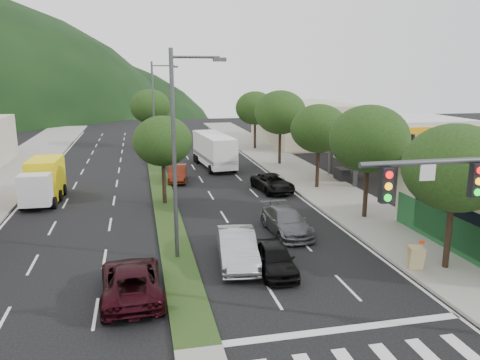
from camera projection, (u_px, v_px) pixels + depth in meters
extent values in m
plane|color=black|center=(199.00, 351.00, 15.34)|extent=(160.00, 160.00, 0.00)
cube|color=gray|center=(301.00, 174.00, 41.74)|extent=(5.00, 90.00, 0.15)
cube|color=#203C16|center=(158.00, 174.00, 41.99)|extent=(1.60, 56.00, 0.12)
cylinder|color=#47494C|center=(451.00, 161.00, 14.10)|extent=(6.00, 0.18, 0.18)
cube|color=black|center=(475.00, 180.00, 14.26)|extent=(0.35, 0.25, 1.05)
cube|color=black|center=(386.00, 185.00, 13.63)|extent=(0.35, 0.25, 1.05)
cube|color=silver|center=(389.00, 121.00, 39.15)|extent=(12.00, 8.00, 0.50)
cube|color=#F9A80D|center=(388.00, 125.00, 39.23)|extent=(12.20, 8.20, 0.50)
cylinder|color=#47494C|center=(356.00, 160.00, 36.53)|extent=(0.36, 0.36, 4.60)
cylinder|color=#47494C|center=(447.00, 156.00, 38.21)|extent=(0.36, 0.36, 4.60)
cylinder|color=#47494C|center=(331.00, 150.00, 41.29)|extent=(0.36, 0.36, 4.60)
cylinder|color=#47494C|center=(412.00, 147.00, 42.97)|extent=(0.36, 0.36, 4.60)
cube|color=black|center=(342.00, 175.00, 39.30)|extent=(0.80, 1.60, 1.10)
cube|color=black|center=(427.00, 171.00, 40.98)|extent=(0.80, 1.60, 1.10)
cube|color=beige|center=(303.00, 123.00, 60.73)|extent=(10.00, 16.00, 5.20)
cylinder|color=black|center=(449.00, 229.00, 21.22)|extent=(0.28, 0.28, 3.64)
ellipsoid|color=black|center=(455.00, 168.00, 20.58)|extent=(4.60, 4.60, 3.91)
cylinder|color=black|center=(366.00, 187.00, 28.82)|extent=(0.28, 0.28, 3.81)
ellipsoid|color=black|center=(369.00, 139.00, 28.15)|extent=(4.80, 4.80, 4.08)
cylinder|color=black|center=(318.00, 164.00, 36.46)|extent=(0.28, 0.28, 3.58)
ellipsoid|color=black|center=(319.00, 128.00, 35.83)|extent=(4.40, 4.40, 3.74)
cylinder|color=black|center=(280.00, 144.00, 45.95)|extent=(0.28, 0.28, 3.92)
ellipsoid|color=black|center=(280.00, 112.00, 45.26)|extent=(5.00, 5.00, 4.25)
cylinder|color=black|center=(255.00, 133.00, 55.49)|extent=(0.28, 0.28, 3.70)
ellipsoid|color=black|center=(255.00, 108.00, 54.84)|extent=(4.60, 4.60, 3.91)
cylinder|color=black|center=(164.00, 179.00, 32.08)|extent=(0.28, 0.28, 3.36)
ellipsoid|color=black|center=(163.00, 141.00, 31.49)|extent=(4.00, 4.00, 3.40)
cylinder|color=black|center=(151.00, 131.00, 56.78)|extent=(0.28, 0.28, 3.81)
ellipsoid|color=black|center=(150.00, 106.00, 56.12)|extent=(4.80, 4.80, 4.08)
cylinder|color=#47494C|center=(174.00, 158.00, 21.84)|extent=(0.20, 0.20, 10.00)
cylinder|color=#47494C|center=(196.00, 57.00, 21.05)|extent=(2.20, 0.12, 0.12)
cube|color=#47494C|center=(220.00, 60.00, 21.30)|extent=(0.60, 0.25, 0.18)
cylinder|color=#47494C|center=(154.00, 114.00, 45.65)|extent=(0.20, 0.20, 10.00)
cylinder|color=#47494C|center=(163.00, 66.00, 44.85)|extent=(2.20, 0.12, 0.12)
cube|color=#47494C|center=(175.00, 67.00, 45.10)|extent=(0.60, 0.25, 0.18)
imported|color=#95979C|center=(237.00, 248.00, 22.20)|extent=(2.25, 5.07, 1.62)
imported|color=black|center=(132.00, 281.00, 18.87)|extent=(2.57, 5.25, 1.43)
imported|color=black|center=(275.00, 258.00, 21.27)|extent=(1.80, 3.99, 1.33)
imported|color=#56575C|center=(286.00, 221.00, 26.47)|extent=(2.17, 4.93, 1.41)
imported|color=#551B0E|center=(178.00, 173.00, 39.28)|extent=(1.91, 4.27, 1.36)
imported|color=black|center=(273.00, 183.00, 35.95)|extent=(2.72, 4.93, 1.31)
cube|color=silver|center=(35.00, 190.00, 30.59)|extent=(2.00, 1.49, 2.06)
cube|color=yellow|center=(46.00, 178.00, 33.75)|extent=(2.18, 3.83, 2.78)
cube|color=black|center=(45.00, 195.00, 33.31)|extent=(1.95, 5.26, 0.27)
cylinder|color=black|center=(54.00, 203.00, 31.37)|extent=(0.29, 0.82, 0.81)
cylinder|color=black|center=(22.00, 204.00, 30.99)|extent=(0.29, 0.82, 0.81)
cylinder|color=black|center=(60.00, 195.00, 33.24)|extent=(0.29, 0.82, 0.81)
cylinder|color=black|center=(29.00, 197.00, 32.87)|extent=(0.29, 0.82, 0.81)
cylinder|color=black|center=(64.00, 190.00, 34.94)|extent=(0.29, 0.82, 0.81)
cylinder|color=black|center=(35.00, 191.00, 34.57)|extent=(0.29, 0.82, 0.81)
cube|color=white|center=(214.00, 149.00, 44.96)|extent=(3.08, 8.44, 2.75)
cube|color=slate|center=(214.00, 156.00, 45.11)|extent=(3.14, 8.45, 0.32)
cylinder|color=black|center=(195.00, 158.00, 47.99)|extent=(0.40, 0.85, 0.83)
cylinder|color=black|center=(217.00, 157.00, 48.68)|extent=(0.40, 0.85, 0.83)
cylinder|color=black|center=(197.00, 159.00, 47.07)|extent=(0.40, 0.85, 0.83)
cylinder|color=black|center=(219.00, 158.00, 47.76)|extent=(0.40, 0.85, 0.83)
cylinder|color=black|center=(210.00, 169.00, 42.17)|extent=(0.40, 0.85, 0.83)
cylinder|color=black|center=(235.00, 168.00, 42.86)|extent=(0.40, 0.85, 0.83)
cube|color=tan|center=(417.00, 260.00, 21.06)|extent=(0.69, 0.42, 1.06)
cube|color=tan|center=(414.00, 256.00, 21.52)|extent=(0.69, 0.42, 1.06)
cube|color=tan|center=(417.00, 247.00, 21.18)|extent=(0.75, 0.66, 0.04)
cube|color=red|center=(422.00, 242.00, 20.85)|extent=(0.23, 0.08, 0.17)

